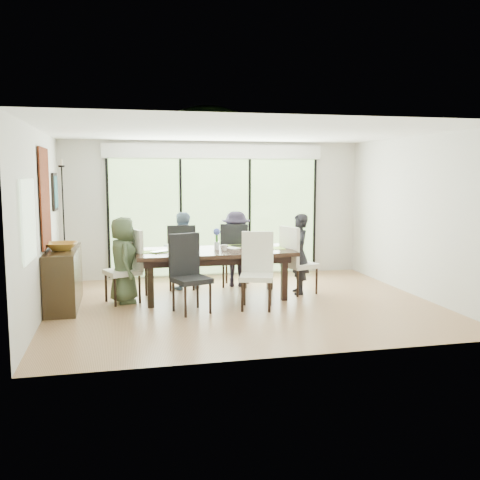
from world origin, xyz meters
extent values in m
cube|color=brown|center=(0.00, 0.00, -0.01)|extent=(6.00, 5.00, 0.01)
cube|color=white|center=(0.00, 0.00, 2.71)|extent=(6.00, 5.00, 0.01)
cube|color=beige|center=(0.00, 2.51, 1.35)|extent=(6.00, 0.02, 2.70)
cube|color=beige|center=(0.00, -2.51, 1.35)|extent=(6.00, 0.02, 2.70)
cube|color=white|center=(-3.01, 0.00, 1.35)|extent=(0.02, 5.00, 2.70)
cube|color=beige|center=(3.01, 0.00, 1.35)|extent=(0.02, 5.00, 2.70)
cube|color=#598C3F|center=(0.00, 2.47, 1.20)|extent=(4.20, 0.02, 2.30)
cube|color=white|center=(0.00, 2.46, 2.50)|extent=(4.40, 0.06, 0.28)
cube|color=black|center=(-2.10, 2.46, 1.20)|extent=(0.05, 0.04, 2.30)
cube|color=black|center=(-0.70, 2.46, 1.20)|extent=(0.05, 0.04, 2.30)
cube|color=black|center=(0.70, 2.46, 1.20)|extent=(0.05, 0.04, 2.30)
cube|color=black|center=(2.10, 2.46, 1.20)|extent=(0.05, 0.04, 2.30)
cube|color=#8CAD7F|center=(-2.97, -1.20, 1.50)|extent=(0.02, 0.90, 1.00)
cube|color=brown|center=(0.00, 3.40, -0.05)|extent=(6.00, 1.80, 0.10)
cube|color=brown|center=(0.00, 4.20, 0.55)|extent=(6.00, 0.08, 0.06)
sphere|color=#14380F|center=(-1.80, 5.20, 1.44)|extent=(3.20, 3.20, 3.20)
sphere|color=#14380F|center=(0.40, 5.80, 1.80)|extent=(4.00, 4.00, 4.00)
sphere|color=#14380F|center=(2.20, 5.00, 1.26)|extent=(2.80, 2.80, 2.80)
sphere|color=#14380F|center=(-0.60, 6.50, 1.62)|extent=(3.60, 3.60, 3.60)
cube|color=black|center=(-0.37, 0.55, 0.77)|extent=(2.57, 1.18, 0.06)
cube|color=black|center=(-0.37, 0.55, 0.68)|extent=(2.36, 0.97, 0.11)
cube|color=black|center=(-1.45, 0.12, 0.37)|extent=(0.10, 0.10, 0.74)
cube|color=black|center=(0.71, 0.12, 0.37)|extent=(0.10, 0.10, 0.74)
cube|color=black|center=(-1.45, 0.98, 0.37)|extent=(0.10, 0.10, 0.74)
cube|color=black|center=(0.71, 0.98, 0.37)|extent=(0.10, 0.10, 0.74)
imported|color=#415136|center=(-1.85, 0.55, 0.69)|extent=(0.47, 0.68, 1.38)
imported|color=black|center=(1.11, 0.55, 0.69)|extent=(0.48, 0.69, 1.38)
imported|color=#7087A1|center=(-0.82, 1.38, 0.69)|extent=(0.68, 0.46, 1.38)
imported|color=#221D2C|center=(0.18, 1.38, 0.69)|extent=(0.71, 0.52, 1.38)
cube|color=#7DAC3D|center=(-1.32, 0.55, 0.81)|extent=(0.47, 0.34, 0.01)
cube|color=#99C646|center=(0.58, 0.55, 0.81)|extent=(0.47, 0.34, 0.01)
cube|color=#87B13F|center=(-0.82, 0.95, 0.81)|extent=(0.47, 0.34, 0.01)
cube|color=#8DB540|center=(0.18, 0.95, 0.81)|extent=(0.47, 0.34, 0.01)
cube|color=white|center=(-0.92, 0.25, 0.81)|extent=(0.47, 0.34, 0.01)
cube|color=black|center=(-0.72, 0.90, 0.82)|extent=(0.28, 0.19, 0.01)
cube|color=black|center=(0.13, 0.90, 0.82)|extent=(0.26, 0.18, 0.01)
cube|color=white|center=(0.33, 0.50, 0.81)|extent=(0.32, 0.24, 0.00)
cube|color=white|center=(-0.92, 0.25, 0.82)|extent=(0.28, 0.28, 0.03)
cube|color=orange|center=(-0.92, 0.25, 0.84)|extent=(0.21, 0.21, 0.02)
cylinder|color=silver|center=(-0.32, 0.60, 0.87)|extent=(0.09, 0.09, 0.13)
cylinder|color=#337226|center=(-0.32, 0.60, 1.00)|extent=(0.04, 0.04, 0.17)
sphere|color=#4855B5|center=(-0.32, 0.60, 1.10)|extent=(0.12, 0.12, 0.12)
imported|color=silver|center=(-1.22, 0.45, 0.82)|extent=(0.42, 0.38, 0.03)
imported|color=white|center=(-1.07, 0.70, 0.86)|extent=(0.19, 0.19, 0.10)
imported|color=white|center=(-0.22, 0.45, 0.85)|extent=(0.12, 0.12, 0.10)
imported|color=white|center=(0.43, 0.65, 0.86)|extent=(0.18, 0.18, 0.10)
imported|color=white|center=(-0.12, 0.60, 0.81)|extent=(0.26, 0.29, 0.02)
cube|color=black|center=(-2.76, 0.50, 0.45)|extent=(0.45, 1.61, 0.90)
imported|color=olive|center=(-2.76, 0.40, 0.96)|extent=(0.48, 0.48, 0.12)
cylinder|color=black|center=(-2.76, 0.85, 0.92)|extent=(0.10, 0.10, 0.04)
cylinder|color=black|center=(-2.76, 0.85, 1.56)|extent=(0.02, 0.02, 1.26)
cylinder|color=black|center=(-2.76, 0.85, 2.18)|extent=(0.10, 0.10, 0.03)
cylinder|color=silver|center=(-2.76, 0.85, 2.24)|extent=(0.04, 0.04, 0.10)
cube|color=maroon|center=(-2.97, 0.40, 1.70)|extent=(0.02, 1.00, 1.50)
cube|color=black|center=(-2.97, 1.70, 1.75)|extent=(0.03, 0.55, 0.65)
cube|color=#17414A|center=(-2.95, 1.70, 1.75)|extent=(0.01, 0.45, 0.55)
camera|label=1|loc=(-1.89, -8.08, 2.07)|focal=40.00mm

